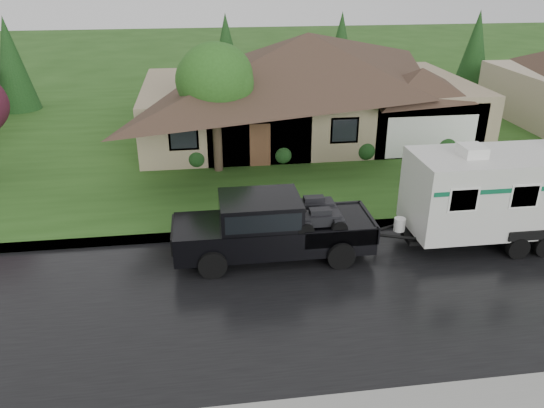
% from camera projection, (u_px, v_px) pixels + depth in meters
% --- Properties ---
extents(ground, '(140.00, 140.00, 0.00)m').
position_uv_depth(ground, '(328.00, 260.00, 17.96)').
color(ground, '#244B17').
rests_on(ground, ground).
extents(road, '(140.00, 8.00, 0.01)m').
position_uv_depth(road, '(343.00, 293.00, 16.16)').
color(road, black).
rests_on(road, ground).
extents(curb, '(140.00, 0.50, 0.15)m').
position_uv_depth(curb, '(314.00, 228.00, 19.96)').
color(curb, gray).
rests_on(curb, ground).
extents(lawn, '(140.00, 26.00, 0.15)m').
position_uv_depth(lawn, '(269.00, 131.00, 31.43)').
color(lawn, '#244B17').
rests_on(lawn, ground).
extents(house_main, '(19.44, 10.80, 6.90)m').
position_uv_depth(house_main, '(313.00, 73.00, 29.20)').
color(house_main, gray).
rests_on(house_main, lawn).
extents(tree_left_green, '(3.66, 3.66, 6.06)m').
position_uv_depth(tree_left_green, '(215.00, 82.00, 23.54)').
color(tree_left_green, '#382B1E').
rests_on(tree_left_green, lawn).
extents(shrub_row, '(13.60, 1.00, 1.00)m').
position_uv_depth(shrub_row, '(324.00, 151.00, 26.31)').
color(shrub_row, '#143814').
rests_on(shrub_row, lawn).
extents(pickup_truck, '(6.61, 2.51, 2.20)m').
position_uv_depth(pickup_truck, '(269.00, 225.00, 17.75)').
color(pickup_truck, black).
rests_on(pickup_truck, ground).
extents(travel_trailer, '(8.16, 2.87, 3.66)m').
position_uv_depth(travel_trailer, '(519.00, 190.00, 18.54)').
color(travel_trailer, silver).
rests_on(travel_trailer, ground).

